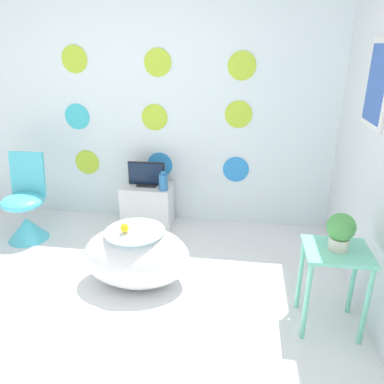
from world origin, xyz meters
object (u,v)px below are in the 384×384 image
potted_plant_left (341,230)px  vase (163,182)px  tv (146,175)px  bathtub (136,256)px  chair (26,214)px

potted_plant_left → vase: bearing=138.7°
potted_plant_left → tv: bearing=140.2°
tv → vase: 0.22m
bathtub → vase: 0.98m
bathtub → potted_plant_left: potted_plant_left is taller
chair → potted_plant_left: (2.70, -0.87, 0.46)m
chair → potted_plant_left: size_ratio=3.42×
bathtub → chair: 1.40m
chair → tv: size_ratio=2.23×
bathtub → potted_plant_left: 1.53m
chair → bathtub: bearing=-24.4°
chair → tv: (1.11, 0.46, 0.29)m
vase → bathtub: bearing=-91.6°
tv → chair: bearing=-157.6°
chair → vase: (1.30, 0.35, 0.27)m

